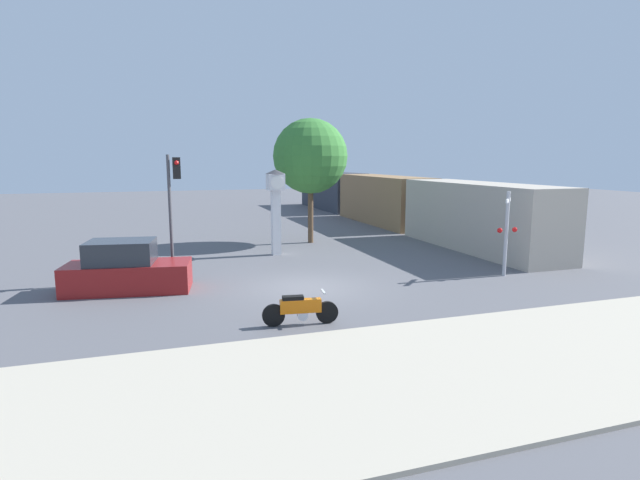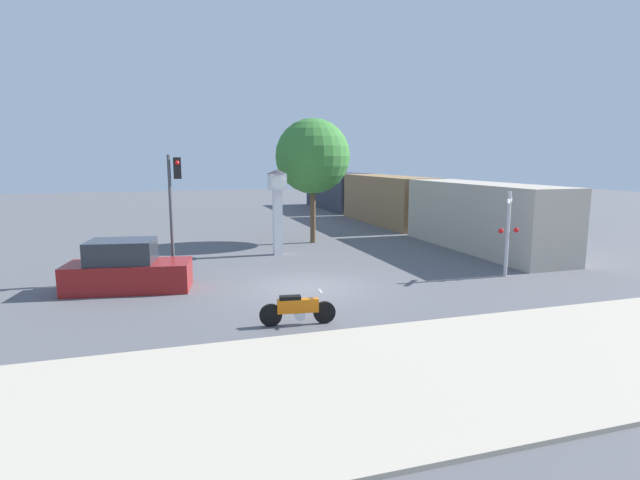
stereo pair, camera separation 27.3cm
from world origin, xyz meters
name	(u,v)px [view 1 (the left image)]	position (x,y,z in m)	size (l,w,h in m)	color
ground_plane	(308,288)	(0.00, 0.00, 0.00)	(120.00, 120.00, 0.00)	#56565B
sidewalk_strip	(414,374)	(0.00, -7.86, 0.05)	(36.00, 6.00, 0.10)	#B2A893
motorcycle	(300,309)	(-1.37, -3.86, 0.45)	(2.14, 0.51, 0.95)	black
clock_tower	(276,199)	(0.38, 6.52, 2.72)	(0.93, 0.93, 4.11)	white
freight_train	(384,200)	(10.63, 16.09, 1.70)	(2.80, 33.29, 3.40)	#ADA393
traffic_light	(173,195)	(-4.43, 2.72, 3.24)	(0.50, 0.35, 4.75)	#47474C
railroad_crossing_signal	(507,230)	(7.97, -0.65, 1.84)	(0.90, 0.82, 3.35)	#B7B7BC
street_tree	(310,156)	(3.01, 9.42, 4.74)	(4.05, 4.05, 6.78)	brown
parked_car	(126,270)	(-6.16, 1.54, 0.75)	(4.43, 2.42, 1.80)	maroon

